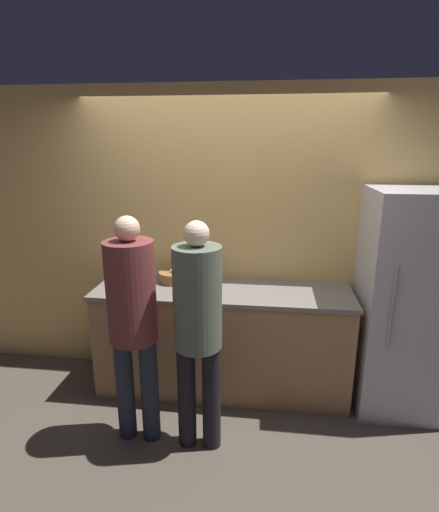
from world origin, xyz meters
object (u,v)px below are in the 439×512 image
object	(u,v)px
person_left	(133,314)
person_center	(198,322)
bottle_amber	(204,279)
refrigerator	(406,303)
cup_red	(204,275)
utensil_crock	(135,269)
fruit_bowl	(174,276)
bottle_dark	(217,273)

from	to	relation	value
person_left	person_center	bearing A→B (deg)	-2.95
person_center	bottle_amber	distance (m)	0.73
refrigerator	cup_red	xyz separation A→B (m)	(-1.67, 0.24, 0.09)
person_center	utensil_crock	bearing A→B (deg)	128.14
fruit_bowl	bottle_amber	world-z (taller)	bottle_amber
cup_red	refrigerator	bearing A→B (deg)	-8.19
fruit_bowl	bottle_dark	size ratio (longest dim) A/B	1.09
refrigerator	fruit_bowl	size ratio (longest dim) A/B	6.69
utensil_crock	bottle_amber	size ratio (longest dim) A/B	1.23
person_left	fruit_bowl	xyz separation A→B (m)	(0.09, 0.84, -0.00)
person_left	bottle_amber	xyz separation A→B (m)	(0.38, 0.70, 0.03)
person_center	bottle_amber	world-z (taller)	person_center
utensil_crock	person_center	bearing A→B (deg)	-51.86
cup_red	utensil_crock	bearing A→B (deg)	177.04
fruit_bowl	person_center	bearing A→B (deg)	-67.01
fruit_bowl	bottle_amber	xyz separation A→B (m)	(0.29, -0.14, 0.03)
refrigerator	bottle_dark	distance (m)	1.55
refrigerator	bottle_amber	size ratio (longest dim) A/B	8.74
person_left	utensil_crock	distance (m)	0.99
person_center	bottle_amber	xyz separation A→B (m)	(-0.08, 0.72, 0.05)
person_left	fruit_bowl	distance (m)	0.84
fruit_bowl	utensil_crock	distance (m)	0.41
refrigerator	bottle_dark	size ratio (longest dim) A/B	7.33
bottle_dark	bottle_amber	bearing A→B (deg)	-127.60
refrigerator	person_center	bearing A→B (deg)	-155.93
cup_red	bottle_dark	bearing A→B (deg)	-33.80
fruit_bowl	refrigerator	bearing A→B (deg)	-4.97
fruit_bowl	person_left	bearing A→B (deg)	-96.45
refrigerator	person_left	xyz separation A→B (m)	(-2.01, -0.67, 0.09)
refrigerator	cup_red	size ratio (longest dim) A/B	19.36
bottle_dark	fruit_bowl	bearing A→B (deg)	177.74
person_left	bottle_amber	distance (m)	0.80
fruit_bowl	cup_red	xyz separation A→B (m)	(0.25, 0.07, -0.00)
person_left	bottle_amber	size ratio (longest dim) A/B	8.14
fruit_bowl	bottle_dark	world-z (taller)	bottle_dark
person_left	utensil_crock	xyz separation A→B (m)	(-0.30, 0.94, 0.02)
bottle_amber	cup_red	size ratio (longest dim) A/B	2.21
person_center	bottle_dark	bearing A→B (deg)	88.76
refrigerator	cup_red	bearing A→B (deg)	171.81
utensil_crock	bottle_amber	bearing A→B (deg)	-19.82
person_left	fruit_bowl	bearing A→B (deg)	83.55
fruit_bowl	cup_red	bearing A→B (deg)	16.17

